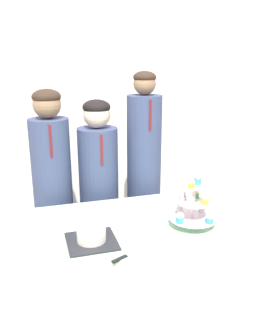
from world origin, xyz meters
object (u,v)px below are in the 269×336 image
at_px(cupcake_stand, 193,205).
at_px(student_0, 53,196).
at_px(cake_knife, 128,255).
at_px(student_1, 99,197).
at_px(round_cake, 91,233).
at_px(student_2, 144,181).

xyz_separation_m(cupcake_stand, student_0, (-0.75, 0.78, -0.16)).
relative_size(cake_knife, student_1, 0.20).
bearing_deg(cake_knife, round_cake, 104.72).
height_order(round_cake, student_0, student_0).
distance_m(cake_knife, student_2, 1.08).
height_order(cake_knife, student_1, student_1).
relative_size(round_cake, cake_knife, 0.94).
bearing_deg(student_0, cupcake_stand, -46.14).
relative_size(cake_knife, student_2, 0.17).
relative_size(student_0, student_1, 1.06).
height_order(student_0, student_2, student_2).
bearing_deg(cake_knife, student_0, 82.01).
relative_size(round_cake, student_1, 0.19).
relative_size(round_cake, student_0, 0.18).
bearing_deg(student_2, student_1, -180.00).
bearing_deg(student_0, round_cake, -80.12).
distance_m(round_cake, student_2, 0.99).
distance_m(student_1, student_2, 0.37).
height_order(cupcake_stand, student_0, student_0).
distance_m(cupcake_stand, student_2, 0.79).
bearing_deg(student_2, round_cake, -124.69).
bearing_deg(cupcake_stand, student_0, 133.86).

